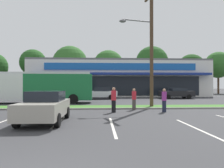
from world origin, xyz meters
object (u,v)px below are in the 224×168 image
(city_bus, at_px, (33,86))
(pedestrian_by_pole, at_px, (134,99))
(car_1, at_px, (100,93))
(pedestrian_mid, at_px, (114,100))
(car_3, at_px, (33,93))
(car_0, at_px, (177,93))
(car_2, at_px, (45,106))
(utility_pole, at_px, (150,44))
(pedestrian_near_bench, at_px, (164,100))

(city_bus, height_order, pedestrian_by_pole, city_bus)
(car_1, height_order, pedestrian_mid, pedestrian_mid)
(car_3, relative_size, pedestrian_by_pole, 2.90)
(car_0, height_order, car_1, car_1)
(car_3, bearing_deg, car_2, 108.73)
(city_bus, xyz_separation_m, pedestrian_by_pole, (9.72, -6.79, -0.94))
(city_bus, relative_size, car_1, 2.71)
(city_bus, height_order, car_2, city_bus)
(utility_pole, distance_m, car_1, 13.11)
(car_3, xyz_separation_m, pedestrian_by_pole, (11.74, -13.56, 0.01))
(car_1, height_order, pedestrian_near_bench, pedestrian_near_bench)
(car_0, xyz_separation_m, car_2, (-13.61, -18.67, 0.02))
(city_bus, xyz_separation_m, pedestrian_mid, (8.07, -8.26, -0.89))
(pedestrian_by_pole, bearing_deg, pedestrian_near_bench, -174.17)
(city_bus, relative_size, pedestrian_near_bench, 7.63)
(pedestrian_mid, bearing_deg, car_0, -4.54)
(car_2, distance_m, pedestrian_mid, 5.27)
(car_0, xyz_separation_m, car_3, (-19.97, 0.09, 0.03))
(utility_pole, relative_size, car_1, 2.17)
(car_1, xyz_separation_m, pedestrian_by_pole, (2.56, -13.10, -0.00))
(city_bus, distance_m, car_1, 9.59)
(pedestrian_mid, bearing_deg, car_3, 62.81)
(pedestrian_mid, bearing_deg, utility_pole, -18.51)
(car_2, bearing_deg, pedestrian_by_pole, 134.01)
(car_2, xyz_separation_m, pedestrian_by_pole, (5.38, 5.20, 0.02))
(car_1, bearing_deg, utility_pole, 109.78)
(car_1, bearing_deg, pedestrian_mid, 93.53)
(car_2, bearing_deg, city_bus, -160.08)
(utility_pole, xyz_separation_m, pedestrian_mid, (-3.26, -2.99, -4.50))
(city_bus, bearing_deg, utility_pole, 153.66)
(car_0, bearing_deg, pedestrian_near_bench, 67.01)
(car_3, height_order, pedestrian_by_pole, pedestrian_by_pole)
(pedestrian_near_bench, xyz_separation_m, pedestrian_mid, (-3.57, -0.03, 0.05))
(car_3, distance_m, pedestrian_by_pole, 17.94)
(utility_pole, height_order, car_0, utility_pole)
(car_1, distance_m, pedestrian_by_pole, 13.34)
(pedestrian_by_pole, bearing_deg, pedestrian_mid, 84.26)
(utility_pole, relative_size, pedestrian_mid, 5.77)
(pedestrian_by_pole, bearing_deg, car_1, -36.21)
(car_1, bearing_deg, pedestrian_near_bench, 107.09)
(car_2, height_order, pedestrian_mid, pedestrian_mid)
(city_bus, bearing_deg, car_0, -160.99)
(pedestrian_near_bench, bearing_deg, car_0, 65.78)
(car_2, distance_m, car_3, 19.81)
(pedestrian_by_pole, relative_size, pedestrian_mid, 0.94)
(car_1, relative_size, pedestrian_mid, 2.66)
(pedestrian_by_pole, bearing_deg, car_2, 86.75)
(pedestrian_mid, bearing_deg, pedestrian_near_bench, -60.53)
(utility_pole, relative_size, city_bus, 0.80)
(utility_pole, bearing_deg, city_bus, 155.06)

